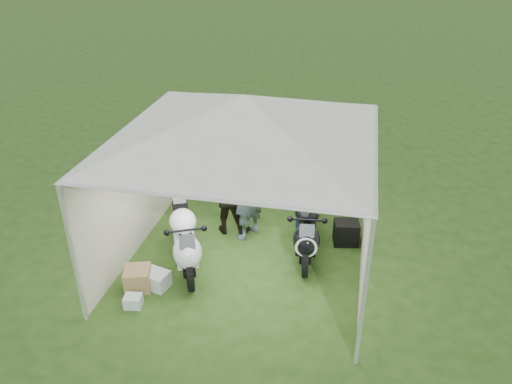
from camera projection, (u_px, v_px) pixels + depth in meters
ground at (246, 259)px, 8.86m from camera, size 80.00×80.00×0.00m
canopy_tent at (245, 121)px, 7.66m from camera, size 5.66×5.66×3.00m
motorcycle_white at (185, 238)px, 8.40m from camera, size 1.10×1.94×1.02m
motorcycle_black at (306, 228)px, 8.72m from camera, size 0.58×2.01×0.99m
paddock_stand at (306, 220)px, 9.72m from camera, size 0.42×0.29×0.29m
person_dark_jacket at (229, 192)px, 9.29m from camera, size 0.81×0.63×1.65m
person_blue_jacket at (247, 191)px, 9.06m from camera, size 0.71×0.83×1.92m
equipment_box at (346, 233)px, 9.19m from camera, size 0.50×0.43×0.45m
crate_0 at (156, 279)px, 8.12m from camera, size 0.48×0.42×0.28m
crate_1 at (138, 279)px, 8.06m from camera, size 0.52×0.52×0.37m
crate_2 at (133, 301)px, 7.71m from camera, size 0.30×0.26×0.19m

